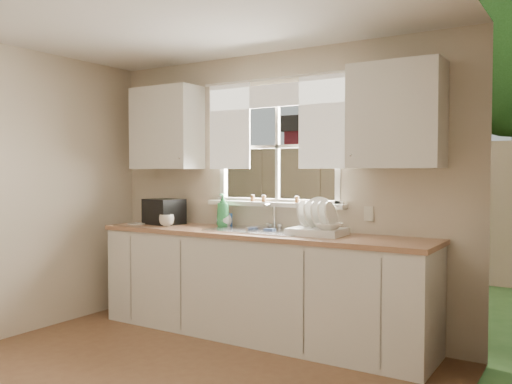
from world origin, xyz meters
The scene contains 19 objects.
room_walls centered at (0.00, -0.07, 1.24)m, with size 3.62×4.02×2.50m.
window centered at (0.00, 2.00, 1.49)m, with size 1.38×0.16×1.06m.
curtains centered at (0.00, 1.95, 1.93)m, with size 1.50×0.03×0.81m.
base_cabinets centered at (0.00, 1.68, 0.43)m, with size 3.00×0.62×0.87m, color silver.
countertop centered at (0.00, 1.68, 0.89)m, with size 3.04×0.65×0.04m, color #9E6F4F.
upper_cabinet_left centered at (-1.15, 1.82, 1.85)m, with size 0.70×0.33×0.80m, color silver.
upper_cabinet_right centered at (1.15, 1.82, 1.85)m, with size 0.70×0.33×0.80m, color silver.
wall_outlet centered at (0.88, 1.99, 1.08)m, with size 0.08×0.01×0.12m, color beige.
sill_jars centered at (-0.03, 1.94, 1.18)m, with size 0.50×0.04×0.06m.
backyard centered at (0.58, 8.42, 3.46)m, with size 20.00×10.00×6.13m.
sink centered at (0.00, 1.71, 0.84)m, with size 0.88×0.52×0.40m.
dish_rack centered at (0.54, 1.71, 0.99)m, with size 0.44×0.34×0.31m.
bowl centered at (0.67, 1.67, 0.99)m, with size 0.21×0.21×0.05m, color white.
soap_bottle_a centered at (-0.46, 1.81, 1.07)m, with size 0.12×0.12×0.31m, color #2C8946.
soap_bottle_b centered at (-0.46, 1.86, 1.00)m, with size 0.08×0.09×0.19m, color #2E5AAC.
soap_bottle_c centered at (-0.46, 1.83, 1.00)m, with size 0.15×0.15×0.19m, color #F0E0C5.
saucer centered at (-1.34, 1.59, 0.92)m, with size 0.17×0.17×0.01m, color beige.
cup centered at (-0.96, 1.60, 0.97)m, with size 0.14×0.14×0.11m, color silver.
black_appliance centered at (-1.12, 1.75, 1.03)m, with size 0.34×0.29×0.25m, color black.
Camera 1 is at (2.44, -2.25, 1.43)m, focal length 38.00 mm.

